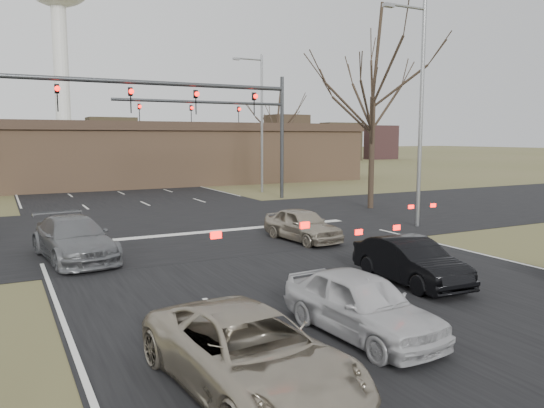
{
  "coord_description": "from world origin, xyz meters",
  "views": [
    {
      "loc": [
        -7.95,
        -8.17,
        4.07
      ],
      "look_at": [
        -0.41,
        6.33,
        2.0
      ],
      "focal_mm": 35.0,
      "sensor_mm": 36.0,
      "label": 1
    }
  ],
  "objects_px": {
    "streetlight_right_far": "(260,116)",
    "car_black_hatch": "(410,261)",
    "building": "(127,154)",
    "streetlight_right_near": "(418,103)",
    "car_silver_suv": "(249,352)",
    "car_silver_ahead": "(302,225)",
    "mast_arm_far": "(243,122)",
    "car_white_sedan": "(361,304)",
    "mast_arm_near": "(75,110)",
    "car_grey_ahead": "(74,239)"
  },
  "relations": [
    {
      "from": "car_grey_ahead",
      "to": "streetlight_right_near",
      "type": "bearing_deg",
      "value": -8.07
    },
    {
      "from": "streetlight_right_near",
      "to": "car_silver_suv",
      "type": "xyz_separation_m",
      "value": [
        -13.36,
        -10.81,
        -4.94
      ]
    },
    {
      "from": "streetlight_right_far",
      "to": "car_black_hatch",
      "type": "height_order",
      "value": "streetlight_right_far"
    },
    {
      "from": "mast_arm_near",
      "to": "streetlight_right_near",
      "type": "bearing_deg",
      "value": -12.05
    },
    {
      "from": "streetlight_right_far",
      "to": "car_silver_ahead",
      "type": "bearing_deg",
      "value": -111.06
    },
    {
      "from": "building",
      "to": "streetlight_right_far",
      "type": "distance_m",
      "value": 13.53
    },
    {
      "from": "streetlight_right_far",
      "to": "mast_arm_near",
      "type": "bearing_deg",
      "value": -136.11
    },
    {
      "from": "streetlight_right_far",
      "to": "car_silver_suv",
      "type": "xyz_separation_m",
      "value": [
        -13.86,
        -27.81,
        -4.94
      ]
    },
    {
      "from": "car_silver_suv",
      "to": "mast_arm_near",
      "type": "bearing_deg",
      "value": 87.52
    },
    {
      "from": "mast_arm_far",
      "to": "streetlight_right_near",
      "type": "height_order",
      "value": "streetlight_right_near"
    },
    {
      "from": "car_white_sedan",
      "to": "car_silver_ahead",
      "type": "height_order",
      "value": "car_white_sedan"
    },
    {
      "from": "mast_arm_near",
      "to": "streetlight_right_far",
      "type": "distance_m",
      "value": 20.2
    },
    {
      "from": "streetlight_right_near",
      "to": "mast_arm_far",
      "type": "bearing_deg",
      "value": 101.47
    },
    {
      "from": "streetlight_right_near",
      "to": "car_grey_ahead",
      "type": "xyz_separation_m",
      "value": [
        -14.63,
        0.25,
        -4.87
      ]
    },
    {
      "from": "car_silver_ahead",
      "to": "car_black_hatch",
      "type": "bearing_deg",
      "value": -99.6
    },
    {
      "from": "mast_arm_near",
      "to": "car_white_sedan",
      "type": "bearing_deg",
      "value": -73.54
    },
    {
      "from": "mast_arm_near",
      "to": "car_silver_ahead",
      "type": "xyz_separation_m",
      "value": [
        7.82,
        -3.48,
        -4.43
      ]
    },
    {
      "from": "mast_arm_far",
      "to": "car_black_hatch",
      "type": "distance_m",
      "value": 21.0
    },
    {
      "from": "car_black_hatch",
      "to": "car_white_sedan",
      "type": "bearing_deg",
      "value": -141.41
    },
    {
      "from": "streetlight_right_near",
      "to": "car_silver_ahead",
      "type": "xyz_separation_m",
      "value": [
        -6.23,
        -0.48,
        -4.94
      ]
    },
    {
      "from": "building",
      "to": "mast_arm_far",
      "type": "bearing_deg",
      "value": -74.42
    },
    {
      "from": "car_white_sedan",
      "to": "car_grey_ahead",
      "type": "relative_size",
      "value": 0.8
    },
    {
      "from": "streetlight_right_far",
      "to": "car_black_hatch",
      "type": "relative_size",
      "value": 2.6
    },
    {
      "from": "car_white_sedan",
      "to": "car_silver_ahead",
      "type": "distance_m",
      "value": 10.06
    },
    {
      "from": "mast_arm_far",
      "to": "car_silver_ahead",
      "type": "relative_size",
      "value": 2.94
    },
    {
      "from": "mast_arm_far",
      "to": "streetlight_right_far",
      "type": "xyz_separation_m",
      "value": [
        3.14,
        4.0,
        0.57
      ]
    },
    {
      "from": "car_white_sedan",
      "to": "building",
      "type": "bearing_deg",
      "value": 80.8
    },
    {
      "from": "streetlight_right_far",
      "to": "car_silver_ahead",
      "type": "height_order",
      "value": "streetlight_right_far"
    },
    {
      "from": "streetlight_right_near",
      "to": "streetlight_right_far",
      "type": "bearing_deg",
      "value": 88.32
    },
    {
      "from": "car_black_hatch",
      "to": "car_grey_ahead",
      "type": "height_order",
      "value": "car_grey_ahead"
    },
    {
      "from": "streetlight_right_near",
      "to": "car_black_hatch",
      "type": "distance_m",
      "value": 10.96
    },
    {
      "from": "mast_arm_far",
      "to": "streetlight_right_far",
      "type": "bearing_deg",
      "value": 51.89
    },
    {
      "from": "car_silver_suv",
      "to": "car_black_hatch",
      "type": "bearing_deg",
      "value": 23.5
    },
    {
      "from": "mast_arm_far",
      "to": "car_black_hatch",
      "type": "bearing_deg",
      "value": -101.36
    },
    {
      "from": "car_grey_ahead",
      "to": "streetlight_right_far",
      "type": "bearing_deg",
      "value": 40.83
    },
    {
      "from": "streetlight_right_near",
      "to": "car_grey_ahead",
      "type": "bearing_deg",
      "value": 179.01
    },
    {
      "from": "mast_arm_near",
      "to": "streetlight_right_near",
      "type": "height_order",
      "value": "streetlight_right_near"
    },
    {
      "from": "mast_arm_near",
      "to": "car_silver_ahead",
      "type": "relative_size",
      "value": 3.2
    },
    {
      "from": "streetlight_right_near",
      "to": "mast_arm_near",
      "type": "bearing_deg",
      "value": 167.95
    },
    {
      "from": "mast_arm_far",
      "to": "car_white_sedan",
      "type": "xyz_separation_m",
      "value": [
        -7.66,
        -22.69,
        -4.35
      ]
    },
    {
      "from": "streetlight_right_far",
      "to": "car_black_hatch",
      "type": "xyz_separation_m",
      "value": [
        -7.18,
        -24.14,
        -4.95
      ]
    },
    {
      "from": "car_white_sedan",
      "to": "mast_arm_far",
      "type": "bearing_deg",
      "value": 67.41
    },
    {
      "from": "car_black_hatch",
      "to": "car_grey_ahead",
      "type": "distance_m",
      "value": 10.85
    },
    {
      "from": "streetlight_right_near",
      "to": "car_silver_suv",
      "type": "bearing_deg",
      "value": -141.02
    },
    {
      "from": "car_white_sedan",
      "to": "car_silver_ahead",
      "type": "bearing_deg",
      "value": 62.23
    },
    {
      "from": "car_white_sedan",
      "to": "car_grey_ahead",
      "type": "bearing_deg",
      "value": 109.59
    },
    {
      "from": "streetlight_right_far",
      "to": "car_silver_ahead",
      "type": "relative_size",
      "value": 2.64
    },
    {
      "from": "streetlight_right_far",
      "to": "car_white_sedan",
      "type": "height_order",
      "value": "streetlight_right_far"
    },
    {
      "from": "mast_arm_near",
      "to": "car_grey_ahead",
      "type": "xyz_separation_m",
      "value": [
        -0.58,
        -2.75,
        -4.36
      ]
    },
    {
      "from": "streetlight_right_near",
      "to": "car_silver_ahead",
      "type": "height_order",
      "value": "streetlight_right_near"
    }
  ]
}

